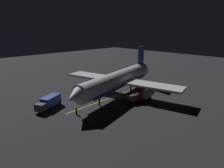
# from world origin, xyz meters

# --- Properties ---
(ground_plane) EXTENTS (180.00, 180.00, 0.20)m
(ground_plane) POSITION_xyz_m (0.00, 0.00, -0.10)
(ground_plane) COLOR #26262A
(apron_guide_stripe) EXTENTS (1.29, 22.74, 0.01)m
(apron_guide_stripe) POSITION_xyz_m (0.13, 4.00, 0.00)
(apron_guide_stripe) COLOR gold
(apron_guide_stripe) RESTS_ON ground_plane
(airliner) EXTENTS (31.57, 35.56, 11.41)m
(airliner) POSITION_xyz_m (0.13, -0.56, 4.10)
(airliner) COLOR white
(airliner) RESTS_ON ground_plane
(baggage_truck) EXTENTS (4.69, 6.77, 2.48)m
(baggage_truck) POSITION_xyz_m (4.79, 16.09, 1.29)
(baggage_truck) COLOR navy
(baggage_truck) RESTS_ON ground_plane
(catering_truck) EXTENTS (3.77, 6.04, 2.27)m
(catering_truck) POSITION_xyz_m (-6.20, -0.99, 1.18)
(catering_truck) COLOR maroon
(catering_truck) RESTS_ON ground_plane
(ground_crew_worker) EXTENTS (0.40, 0.40, 1.74)m
(ground_crew_worker) POSITION_xyz_m (-2.05, 13.90, 0.89)
(ground_crew_worker) COLOR black
(ground_crew_worker) RESTS_ON ground_plane
(traffic_cone_near_left) EXTENTS (0.50, 0.50, 0.55)m
(traffic_cone_near_left) POSITION_xyz_m (8.35, 6.54, 0.25)
(traffic_cone_near_left) COLOR #EA590F
(traffic_cone_near_left) RESTS_ON ground_plane
(traffic_cone_near_right) EXTENTS (0.50, 0.50, 0.55)m
(traffic_cone_near_right) POSITION_xyz_m (3.20, 7.55, 0.25)
(traffic_cone_near_right) COLOR #EA590F
(traffic_cone_near_right) RESTS_ON ground_plane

